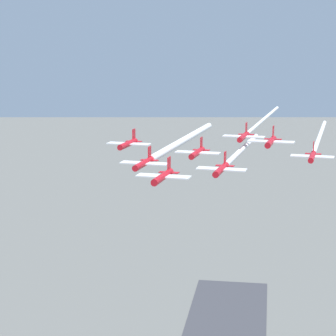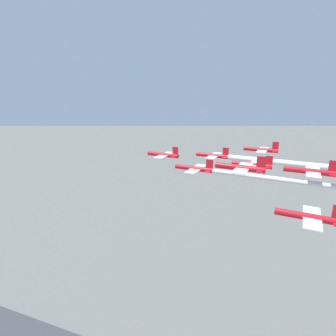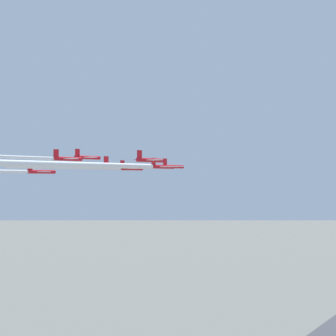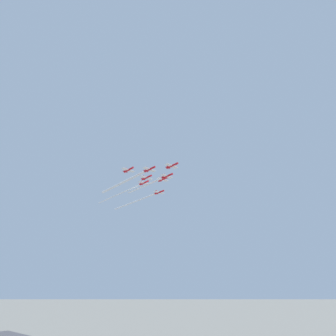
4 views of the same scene
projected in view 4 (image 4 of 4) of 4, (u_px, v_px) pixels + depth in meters
name	position (u px, v px, depth m)	size (l,w,h in m)	color
jet_0	(172.00, 166.00, 140.92)	(8.61, 8.30, 2.88)	red
jet_1	(167.00, 176.00, 152.01)	(8.61, 8.30, 2.88)	red
jet_2	(149.00, 169.00, 144.19)	(8.61, 8.30, 2.88)	red
jet_3	(163.00, 179.00, 164.70)	(8.61, 8.30, 2.88)	red
jet_4	(146.00, 178.00, 155.68)	(8.61, 8.30, 2.88)	red
jet_5	(128.00, 170.00, 148.17)	(8.61, 8.30, 2.88)	red
jet_6	(159.00, 192.00, 174.32)	(8.61, 8.30, 2.88)	red
jet_7	(144.00, 183.00, 167.74)	(8.61, 8.30, 2.88)	red
smoke_trail_1	(144.00, 186.00, 166.39)	(34.61, 7.99, 0.95)	white
smoke_trail_2	(122.00, 183.00, 162.59)	(46.48, 10.78, 1.34)	white
smoke_trail_6	(133.00, 202.00, 193.90)	(49.86, 11.08, 0.91)	white
smoke_trail_7	(117.00, 195.00, 188.45)	(53.13, 11.58, 0.73)	white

